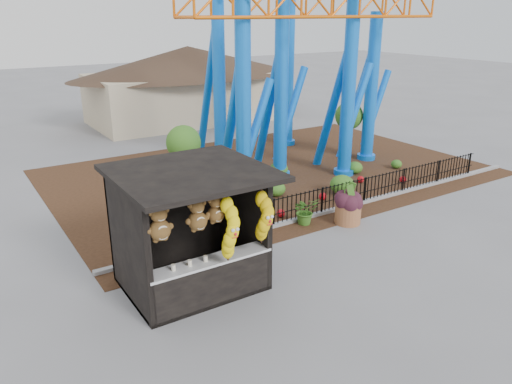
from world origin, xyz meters
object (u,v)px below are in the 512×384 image
potted_plant (305,211)px  roller_coaster (290,15)px  prize_booth (194,234)px  terracotta_planter (348,214)px

potted_plant → roller_coaster: bearing=69.1°
prize_booth → roller_coaster: 11.99m
prize_booth → potted_plant: prize_booth is taller
prize_booth → potted_plant: 5.26m
roller_coaster → potted_plant: 8.78m
terracotta_planter → potted_plant: (-1.22, 0.70, 0.13)m
terracotta_planter → prize_booth: bearing=-169.8°
terracotta_planter → potted_plant: potted_plant is taller
roller_coaster → terracotta_planter: 8.97m
roller_coaster → potted_plant: (-3.29, -5.53, -5.98)m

